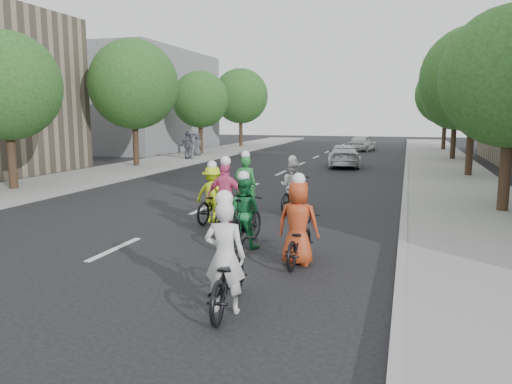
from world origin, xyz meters
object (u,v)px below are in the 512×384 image
at_px(cyclist_3, 245,217).
at_px(follow_car_lead, 344,156).
at_px(cyclist_0, 227,204).
at_px(follow_car_trail, 363,143).
at_px(spectator_2, 197,144).
at_px(cyclist_1, 293,191).
at_px(cyclist_6, 246,193).
at_px(cyclist_5, 227,271).
at_px(spectator_0, 191,144).
at_px(cyclist_2, 299,233).
at_px(spectator_1, 187,145).
at_px(cyclist_4, 213,199).

height_order(cyclist_3, follow_car_lead, cyclist_3).
height_order(cyclist_0, follow_car_trail, cyclist_0).
xyz_separation_m(cyclist_0, spectator_2, (-9.37, 19.65, 0.20)).
bearing_deg(cyclist_1, cyclist_6, 44.60).
xyz_separation_m(cyclist_6, follow_car_trail, (0.97, 27.45, -0.01)).
bearing_deg(cyclist_5, cyclist_3, -82.53).
bearing_deg(cyclist_1, cyclist_0, 78.92).
relative_size(cyclist_1, cyclist_6, 1.06).
bearing_deg(follow_car_trail, cyclist_1, 102.28).
relative_size(cyclist_0, spectator_0, 1.07).
distance_m(cyclist_2, spectator_2, 24.81).
distance_m(cyclist_3, spectator_0, 21.23).
xyz_separation_m(cyclist_5, spectator_0, (-10.68, 22.41, 0.44)).
xyz_separation_m(cyclist_6, spectator_1, (-8.79, 15.03, 0.36)).
bearing_deg(cyclist_6, cyclist_2, 110.06).
relative_size(cyclist_5, follow_car_trail, 0.53).
distance_m(cyclist_4, spectator_1, 18.14).
bearing_deg(cyclist_5, follow_car_lead, -94.17).
bearing_deg(follow_car_trail, cyclist_4, 98.70).
bearing_deg(spectator_1, spectator_0, 5.51).
height_order(cyclist_0, cyclist_4, cyclist_0).
height_order(cyclist_2, follow_car_trail, cyclist_2).
xyz_separation_m(cyclist_1, spectator_1, (-9.98, 14.12, 0.40)).
height_order(follow_car_trail, spectator_1, spectator_1).
bearing_deg(spectator_0, cyclist_1, -128.70).
bearing_deg(cyclist_2, spectator_0, -58.17).
height_order(cyclist_1, spectator_0, spectator_0).
relative_size(cyclist_0, follow_car_lead, 0.45).
relative_size(cyclist_3, cyclist_4, 0.99).
bearing_deg(cyclist_0, follow_car_trail, -87.74).
height_order(cyclist_6, follow_car_trail, cyclist_6).
relative_size(cyclist_1, cyclist_3, 1.04).
distance_m(cyclist_2, cyclist_3, 1.72).
xyz_separation_m(cyclist_0, cyclist_4, (-0.76, 0.99, -0.09)).
height_order(cyclist_6, spectator_2, cyclist_6).
height_order(follow_car_trail, spectator_0, spectator_0).
height_order(follow_car_lead, spectator_1, spectator_1).
xyz_separation_m(cyclist_1, spectator_0, (-9.90, 14.52, 0.43)).
distance_m(cyclist_2, spectator_1, 22.44).
height_order(cyclist_4, follow_car_lead, cyclist_4).
bearing_deg(cyclist_5, cyclist_6, -80.84).
relative_size(follow_car_lead, follow_car_trail, 1.13).
xyz_separation_m(cyclist_0, follow_car_lead, (0.89, 16.70, -0.09)).
bearing_deg(cyclist_2, follow_car_trail, -84.95).
height_order(cyclist_6, spectator_0, spectator_0).
bearing_deg(cyclist_4, cyclist_5, 119.69).
xyz_separation_m(cyclist_1, follow_car_lead, (-0.13, 13.66, 0.01)).
xyz_separation_m(cyclist_1, cyclist_2, (1.31, -5.27, 0.02)).
height_order(cyclist_2, follow_car_lead, cyclist_2).
bearing_deg(cyclist_2, cyclist_6, -57.83).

